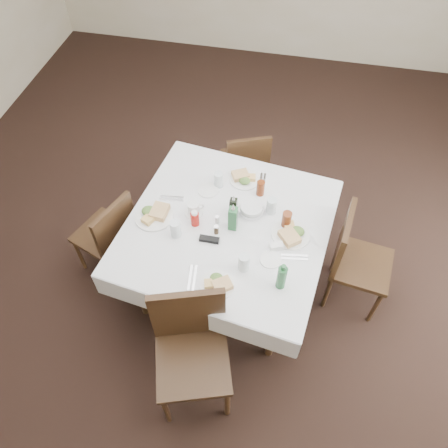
% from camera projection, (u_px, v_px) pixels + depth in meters
% --- Properties ---
extents(ground_plane, '(7.00, 7.00, 0.00)m').
position_uv_depth(ground_plane, '(222.00, 259.00, 3.95)').
color(ground_plane, black).
extents(room_shell, '(6.04, 7.04, 2.80)m').
position_uv_depth(room_shell, '(220.00, 100.00, 2.60)').
color(room_shell, '#BCAE8C').
rests_on(room_shell, ground).
extents(dining_table, '(1.65, 1.65, 0.76)m').
position_uv_depth(dining_table, '(228.00, 230.00, 3.28)').
color(dining_table, black).
rests_on(dining_table, ground).
extents(chair_north, '(0.51, 0.51, 0.83)m').
position_uv_depth(chair_north, '(246.00, 162.00, 4.05)').
color(chair_north, black).
rests_on(chair_north, ground).
extents(chair_south, '(0.60, 0.60, 1.01)m').
position_uv_depth(chair_south, '(191.00, 343.00, 2.85)').
color(chair_south, black).
rests_on(chair_south, ground).
extents(chair_east, '(0.50, 0.50, 0.93)m').
position_uv_depth(chair_east, '(353.00, 255.00, 3.34)').
color(chair_east, black).
rests_on(chair_east, ground).
extents(chair_west, '(0.53, 0.53, 0.87)m').
position_uv_depth(chair_west, '(110.00, 233.00, 3.51)').
color(chair_west, black).
rests_on(chair_west, ground).
extents(meal_north, '(0.24, 0.24, 0.05)m').
position_uv_depth(meal_north, '(244.00, 178.00, 3.49)').
color(meal_north, white).
rests_on(meal_north, dining_table).
extents(meal_south, '(0.24, 0.24, 0.05)m').
position_uv_depth(meal_south, '(218.00, 283.00, 2.89)').
color(meal_south, white).
rests_on(meal_south, dining_table).
extents(meal_east, '(0.28, 0.28, 0.06)m').
position_uv_depth(meal_east, '(291.00, 234.00, 3.14)').
color(meal_east, white).
rests_on(meal_east, dining_table).
extents(meal_west, '(0.29, 0.29, 0.06)m').
position_uv_depth(meal_west, '(154.00, 214.00, 3.26)').
color(meal_west, white).
rests_on(meal_west, dining_table).
extents(side_plate_a, '(0.16, 0.16, 0.01)m').
position_uv_depth(side_plate_a, '(208.00, 190.00, 3.43)').
color(side_plate_a, white).
rests_on(side_plate_a, dining_table).
extents(side_plate_b, '(0.15, 0.15, 0.01)m').
position_uv_depth(side_plate_b, '(270.00, 260.00, 3.03)').
color(side_plate_b, white).
rests_on(side_plate_b, dining_table).
extents(water_n, '(0.07, 0.07, 0.13)m').
position_uv_depth(water_n, '(219.00, 180.00, 3.42)').
color(water_n, silver).
rests_on(water_n, dining_table).
extents(water_s, '(0.08, 0.08, 0.14)m').
position_uv_depth(water_s, '(244.00, 262.00, 2.94)').
color(water_s, silver).
rests_on(water_s, dining_table).
extents(water_e, '(0.07, 0.07, 0.14)m').
position_uv_depth(water_e, '(271.00, 206.00, 3.25)').
color(water_e, silver).
rests_on(water_e, dining_table).
extents(water_w, '(0.08, 0.08, 0.14)m').
position_uv_depth(water_w, '(176.00, 229.00, 3.11)').
color(water_w, silver).
rests_on(water_w, dining_table).
extents(iced_tea_a, '(0.06, 0.06, 0.13)m').
position_uv_depth(iced_tea_a, '(261.00, 188.00, 3.36)').
color(iced_tea_a, maroon).
rests_on(iced_tea_a, dining_table).
extents(iced_tea_b, '(0.07, 0.07, 0.14)m').
position_uv_depth(iced_tea_b, '(286.00, 220.00, 3.16)').
color(iced_tea_b, maroon).
rests_on(iced_tea_b, dining_table).
extents(bread_basket, '(0.19, 0.19, 0.06)m').
position_uv_depth(bread_basket, '(251.00, 209.00, 3.28)').
color(bread_basket, silver).
rests_on(bread_basket, dining_table).
extents(oil_cruet_dark, '(0.05, 0.05, 0.22)m').
position_uv_depth(oil_cruet_dark, '(233.00, 207.00, 3.21)').
color(oil_cruet_dark, black).
rests_on(oil_cruet_dark, dining_table).
extents(oil_cruet_green, '(0.06, 0.06, 0.26)m').
position_uv_depth(oil_cruet_green, '(233.00, 218.00, 3.12)').
color(oil_cruet_green, '#236132').
rests_on(oil_cruet_green, dining_table).
extents(ketchup_bottle, '(0.06, 0.06, 0.14)m').
position_uv_depth(ketchup_bottle, '(195.00, 218.00, 3.18)').
color(ketchup_bottle, '#B5110A').
rests_on(ketchup_bottle, dining_table).
extents(salt_shaker, '(0.03, 0.03, 0.07)m').
position_uv_depth(salt_shaker, '(217.00, 219.00, 3.21)').
color(salt_shaker, white).
rests_on(salt_shaker, dining_table).
extents(pepper_shaker, '(0.03, 0.03, 0.08)m').
position_uv_depth(pepper_shaker, '(216.00, 230.00, 3.15)').
color(pepper_shaker, '#3B2918').
rests_on(pepper_shaker, dining_table).
extents(coffee_mug, '(0.15, 0.14, 0.10)m').
position_uv_depth(coffee_mug, '(194.00, 209.00, 3.26)').
color(coffee_mug, white).
rests_on(coffee_mug, dining_table).
extents(sunglasses, '(0.14, 0.05, 0.03)m').
position_uv_depth(sunglasses, '(209.00, 239.00, 3.12)').
color(sunglasses, black).
rests_on(sunglasses, dining_table).
extents(green_bottle, '(0.06, 0.06, 0.24)m').
position_uv_depth(green_bottle, '(282.00, 277.00, 2.82)').
color(green_bottle, '#236132').
rests_on(green_bottle, dining_table).
extents(sugar_caddy, '(0.11, 0.09, 0.05)m').
position_uv_depth(sugar_caddy, '(276.00, 246.00, 3.07)').
color(sugar_caddy, white).
rests_on(sugar_caddy, dining_table).
extents(cutlery_n, '(0.05, 0.18, 0.01)m').
position_uv_depth(cutlery_n, '(262.00, 181.00, 3.50)').
color(cutlery_n, silver).
rests_on(cutlery_n, dining_table).
extents(cutlery_s, '(0.07, 0.21, 0.01)m').
position_uv_depth(cutlery_s, '(192.00, 278.00, 2.94)').
color(cutlery_s, silver).
rests_on(cutlery_s, dining_table).
extents(cutlery_e, '(0.19, 0.08, 0.01)m').
position_uv_depth(cutlery_e, '(294.00, 257.00, 3.04)').
color(cutlery_e, silver).
rests_on(cutlery_e, dining_table).
extents(cutlery_w, '(0.19, 0.07, 0.01)m').
position_uv_depth(cutlery_w, '(172.00, 198.00, 3.38)').
color(cutlery_w, silver).
rests_on(cutlery_w, dining_table).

